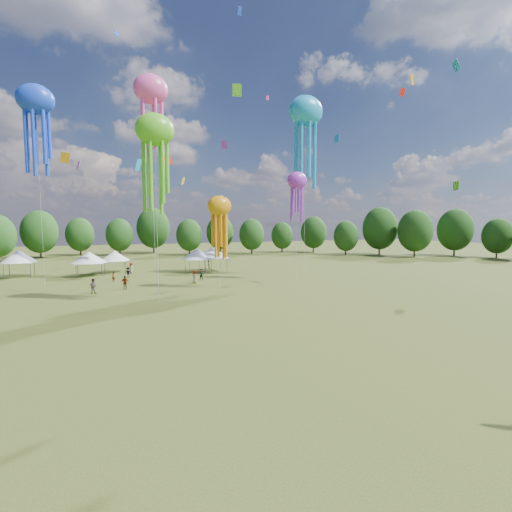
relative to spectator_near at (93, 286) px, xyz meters
name	(u,v)px	position (x,y,z in m)	size (l,w,h in m)	color
ground	(342,441)	(9.92, -36.92, -0.93)	(300.00, 300.00, 0.00)	#384416
spectator_near	(93,286)	(0.00, 0.00, 0.00)	(0.90, 0.70, 1.85)	gray
spectators_far	(163,273)	(9.83, 9.44, -0.07)	(18.07, 18.51, 1.84)	gray
festival_tents	(136,255)	(6.39, 17.16, 2.31)	(36.33, 10.39, 4.42)	#47474C
show_kites	(214,134)	(16.42, 3.08, 20.49)	(43.26, 18.67, 30.16)	#57C320
small_kites	(148,69)	(8.02, 6.93, 29.54)	(73.67, 57.70, 45.20)	#57C320
treeline	(130,234)	(6.05, 25.59, 5.62)	(201.57, 95.24, 13.43)	#38281C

